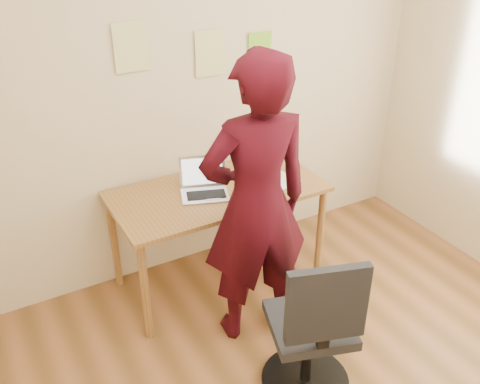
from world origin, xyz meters
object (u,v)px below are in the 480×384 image
laptop (204,186)px  phone (258,196)px  person (256,205)px  office_chair (313,337)px  desk (218,201)px

laptop → phone: (0.28, -0.22, -0.04)m
person → office_chair: bearing=97.6°
desk → person: 0.59m
desk → person: (-0.02, -0.53, 0.25)m
desk → laptop: laptop is taller
laptop → phone: laptop is taller
laptop → office_chair: (0.07, -1.14, -0.38)m
office_chair → person: person is taller
desk → person: person is taller
laptop → person: size_ratio=0.21×
desk → laptop: size_ratio=3.73×
office_chair → phone: bearing=95.1°
phone → laptop: bearing=113.8°
desk → person: size_ratio=0.78×
person → desk: bearing=-85.0°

